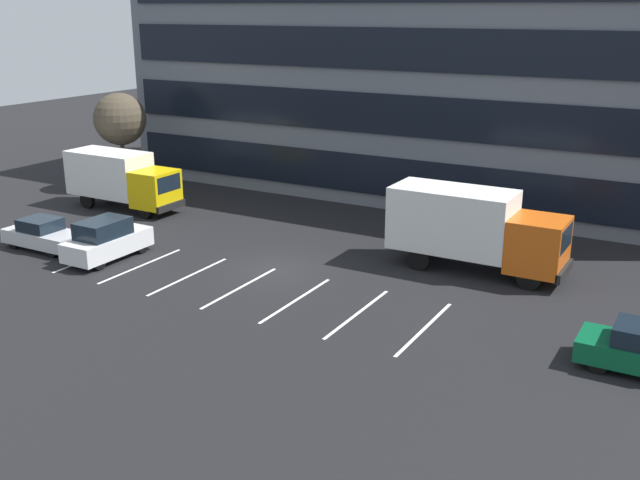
# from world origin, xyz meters

# --- Properties ---
(ground_plane) EXTENTS (120.00, 120.00, 0.00)m
(ground_plane) POSITION_xyz_m (0.00, 0.00, 0.00)
(ground_plane) COLOR black
(office_building) EXTENTS (37.95, 12.15, 14.40)m
(office_building) POSITION_xyz_m (0.00, 17.95, 7.20)
(office_building) COLOR slate
(office_building) RESTS_ON ground_plane
(lot_markings) EXTENTS (16.94, 5.40, 0.01)m
(lot_markings) POSITION_xyz_m (0.00, -2.66, 0.00)
(lot_markings) COLOR silver
(lot_markings) RESTS_ON ground_plane
(box_truck_orange) EXTENTS (7.92, 2.62, 3.67)m
(box_truck_orange) POSITION_xyz_m (7.82, 4.32, 2.07)
(box_truck_orange) COLOR #D85914
(box_truck_orange) RESTS_ON ground_plane
(box_truck_yellow) EXTENTS (7.16, 2.37, 3.32)m
(box_truck_yellow) POSITION_xyz_m (-13.56, 4.45, 1.87)
(box_truck_yellow) COLOR yellow
(box_truck_yellow) RESTS_ON ground_plane
(suv_white) EXTENTS (1.83, 4.32, 1.95)m
(suv_white) POSITION_xyz_m (-7.65, -2.70, 0.94)
(suv_white) COLOR white
(suv_white) RESTS_ON ground_plane
(sedan_silver) EXTENTS (4.23, 1.77, 1.52)m
(sedan_silver) POSITION_xyz_m (-11.49, -3.11, 0.72)
(sedan_silver) COLOR silver
(sedan_silver) RESTS_ON ground_plane
(bare_tree) EXTENTS (3.32, 3.32, 6.23)m
(bare_tree) POSITION_xyz_m (-17.00, 8.19, 4.55)
(bare_tree) COLOR #473323
(bare_tree) RESTS_ON ground_plane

